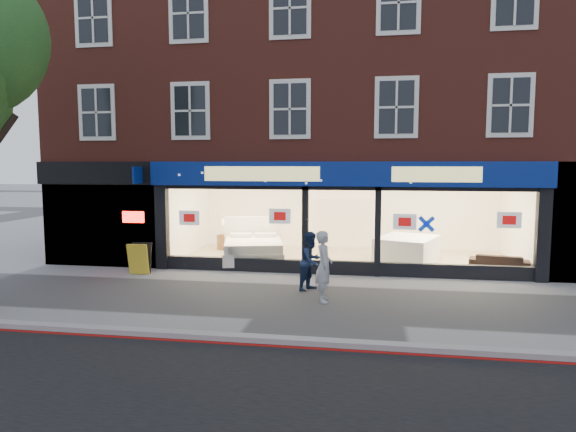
% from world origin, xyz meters
% --- Properties ---
extents(ground, '(120.00, 120.00, 0.00)m').
position_xyz_m(ground, '(0.00, 0.00, 0.00)').
color(ground, gray).
rests_on(ground, ground).
extents(kerb_line, '(60.00, 0.10, 0.01)m').
position_xyz_m(kerb_line, '(0.00, -3.10, 0.01)').
color(kerb_line, '#8C0A07').
rests_on(kerb_line, ground).
extents(kerb_stone, '(60.00, 0.25, 0.12)m').
position_xyz_m(kerb_stone, '(0.00, -2.90, 0.06)').
color(kerb_stone, gray).
rests_on(kerb_stone, ground).
extents(showroom_floor, '(11.00, 4.50, 0.10)m').
position_xyz_m(showroom_floor, '(0.00, 5.25, 0.05)').
color(showroom_floor, tan).
rests_on(showroom_floor, ground).
extents(building, '(19.00, 8.26, 10.30)m').
position_xyz_m(building, '(-0.02, 6.93, 6.67)').
color(building, maroon).
rests_on(building, ground).
extents(display_bed, '(2.41, 2.71, 1.32)m').
position_xyz_m(display_bed, '(-2.93, 4.33, 0.47)').
color(display_bed, silver).
rests_on(display_bed, showroom_floor).
extents(bedside_table, '(0.59, 0.59, 0.55)m').
position_xyz_m(bedside_table, '(-4.41, 6.20, 0.38)').
color(bedside_table, brown).
rests_on(bedside_table, showroom_floor).
extents(mattress_stack, '(2.25, 2.50, 0.81)m').
position_xyz_m(mattress_stack, '(2.00, 4.82, 0.51)').
color(mattress_stack, white).
rests_on(mattress_stack, showroom_floor).
extents(sofa, '(1.77, 1.03, 0.49)m').
position_xyz_m(sofa, '(4.60, 3.90, 0.34)').
color(sofa, black).
rests_on(sofa, showroom_floor).
extents(a_board, '(0.64, 0.44, 0.93)m').
position_xyz_m(a_board, '(-5.83, 2.13, 0.47)').
color(a_board, gold).
rests_on(a_board, ground).
extents(pedestrian_grey, '(0.48, 0.66, 1.68)m').
position_xyz_m(pedestrian_grey, '(-0.21, 0.06, 0.84)').
color(pedestrian_grey, '#A6A9AE').
rests_on(pedestrian_grey, ground).
extents(pedestrian_blue, '(0.85, 0.92, 1.52)m').
position_xyz_m(pedestrian_blue, '(-0.64, 1.08, 0.76)').
color(pedestrian_blue, '#182543').
rests_on(pedestrian_blue, ground).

